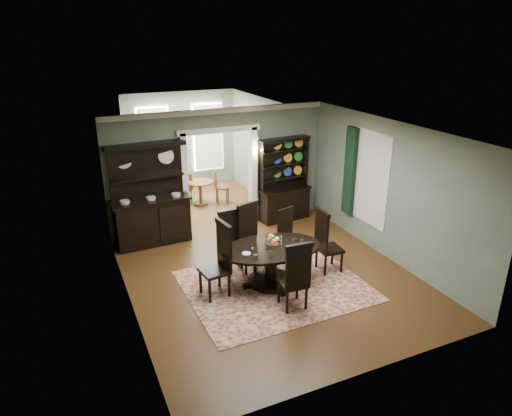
{
  "coord_description": "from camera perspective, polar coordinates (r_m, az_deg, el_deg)",
  "views": [
    {
      "loc": [
        -3.6,
        -7.24,
        4.68
      ],
      "look_at": [
        -0.08,
        0.6,
        1.34
      ],
      "focal_mm": 32.0,
      "sensor_mm": 36.0,
      "label": 1
    }
  ],
  "objects": [
    {
      "name": "room",
      "position": [
        8.7,
        2.01,
        0.29
      ],
      "size": [
        5.51,
        6.01,
        3.01
      ],
      "color": "#553216",
      "rests_on": "ground"
    },
    {
      "name": "parlor",
      "position": [
        13.64,
        -8.25,
        7.58
      ],
      "size": [
        3.51,
        3.5,
        3.01
      ],
      "color": "#553216",
      "rests_on": "ground"
    },
    {
      "name": "doorway_trim",
      "position": [
        11.28,
        -4.62,
        5.39
      ],
      "size": [
        2.08,
        0.25,
        2.57
      ],
      "color": "silver",
      "rests_on": "floor"
    },
    {
      "name": "right_window",
      "position": [
        10.76,
        12.91,
        4.04
      ],
      "size": [
        0.15,
        1.47,
        2.12
      ],
      "color": "white",
      "rests_on": "wall_right"
    },
    {
      "name": "wall_sconce",
      "position": [
        11.41,
        0.12,
        7.06
      ],
      "size": [
        0.27,
        0.21,
        0.21
      ],
      "color": "#AD922E",
      "rests_on": "back_wall_right"
    },
    {
      "name": "rug",
      "position": [
        9.11,
        2.38,
        -9.67
      ],
      "size": [
        3.44,
        2.84,
        0.01
      ],
      "primitive_type": "cube",
      "rotation": [
        0.0,
        0.0,
        0.02
      ],
      "color": "maroon",
      "rests_on": "floor"
    },
    {
      "name": "dining_table",
      "position": [
        8.95,
        1.85,
        -6.29
      ],
      "size": [
        2.09,
        1.99,
        0.79
      ],
      "rotation": [
        0.0,
        0.0,
        -0.07
      ],
      "color": "black",
      "rests_on": "rug"
    },
    {
      "name": "centerpiece",
      "position": [
        8.89,
        2.03,
        -4.32
      ],
      "size": [
        1.3,
        0.83,
        0.21
      ],
      "color": "white",
      "rests_on": "dining_table"
    },
    {
      "name": "chair_far_left",
      "position": [
        9.37,
        -3.05,
        -3.98
      ],
      "size": [
        0.51,
        0.48,
        1.33
      ],
      "rotation": [
        0.0,
        0.0,
        3.17
      ],
      "color": "black",
      "rests_on": "rug"
    },
    {
      "name": "chair_far_mid",
      "position": [
        9.46,
        -0.62,
        -3.33
      ],
      "size": [
        0.66,
        0.65,
        1.43
      ],
      "rotation": [
        0.0,
        0.0,
        3.48
      ],
      "color": "black",
      "rests_on": "rug"
    },
    {
      "name": "chair_far_right",
      "position": [
        9.83,
        3.97,
        -3.21
      ],
      "size": [
        0.54,
        0.52,
        1.19
      ],
      "rotation": [
        0.0,
        0.0,
        3.43
      ],
      "color": "black",
      "rests_on": "rug"
    },
    {
      "name": "chair_end_left",
      "position": [
        8.54,
        -4.56,
        -6.17
      ],
      "size": [
        0.57,
        0.6,
        1.45
      ],
      "rotation": [
        0.0,
        0.0,
        1.7
      ],
      "color": "black",
      "rests_on": "rug"
    },
    {
      "name": "chair_end_right",
      "position": [
        9.41,
        8.64,
        -3.91
      ],
      "size": [
        0.51,
        0.53,
        1.37
      ],
      "rotation": [
        0.0,
        0.0,
        -1.63
      ],
      "color": "black",
      "rests_on": "rug"
    },
    {
      "name": "chair_near",
      "position": [
        8.09,
        5.0,
        -8.3
      ],
      "size": [
        0.52,
        0.5,
        1.35
      ],
      "rotation": [
        0.0,
        0.0,
        -0.06
      ],
      "color": "black",
      "rests_on": "rug"
    },
    {
      "name": "sideboard",
      "position": [
        10.83,
        -12.98,
        -0.19
      ],
      "size": [
        1.83,
        0.72,
        2.37
      ],
      "rotation": [
        0.0,
        0.0,
        0.05
      ],
      "color": "black",
      "rests_on": "floor"
    },
    {
      "name": "welsh_dresser",
      "position": [
        11.97,
        3.51,
        2.2
      ],
      "size": [
        1.43,
        0.63,
        2.18
      ],
      "rotation": [
        0.0,
        0.0,
        0.08
      ],
      "color": "black",
      "rests_on": "floor"
    },
    {
      "name": "parlor_table",
      "position": [
        13.16,
        -6.98,
        2.31
      ],
      "size": [
        0.75,
        0.75,
        0.69
      ],
      "color": "brown",
      "rests_on": "parlor_floor"
    },
    {
      "name": "parlor_chair_left",
      "position": [
        13.31,
        -8.74,
        2.56
      ],
      "size": [
        0.43,
        0.42,
        0.89
      ],
      "rotation": [
        0.0,
        0.0,
        1.99
      ],
      "color": "brown",
      "rests_on": "parlor_floor"
    },
    {
      "name": "parlor_chair_right",
      "position": [
        13.16,
        -4.57,
        2.84
      ],
      "size": [
        0.46,
        0.45,
        1.02
      ],
      "rotation": [
        0.0,
        0.0,
        -1.77
      ],
      "color": "brown",
      "rests_on": "parlor_floor"
    }
  ]
}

